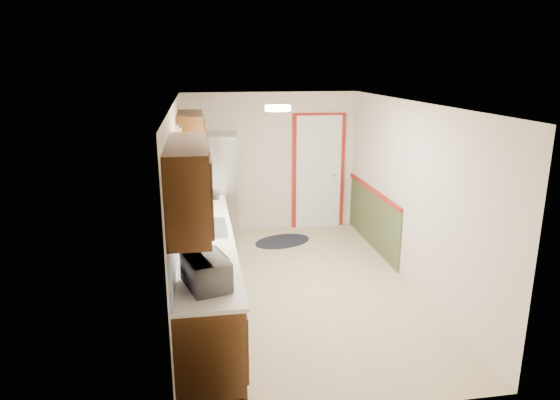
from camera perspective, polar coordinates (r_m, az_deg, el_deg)
name	(u,v)px	position (r m, az deg, el deg)	size (l,w,h in m)	color
room_shell	(299,199)	(6.30, 2.18, 0.06)	(3.20, 5.20, 2.52)	tan
kitchen_run	(202,242)	(6.02, -8.94, -4.75)	(0.63, 4.00, 2.20)	#3A200D
back_wall_trim	(330,181)	(8.68, 5.69, 2.14)	(1.12, 2.30, 2.08)	maroon
ceiling_fixture	(278,108)	(5.85, -0.24, 10.46)	(0.30, 0.30, 0.06)	#FFD88C
microwave	(206,269)	(4.48, -8.40, -7.77)	(0.51, 0.28, 0.34)	white
refrigerator	(214,191)	(7.95, -7.60, 1.00)	(0.80, 0.78, 1.82)	#B7B7BC
rug	(283,241)	(8.32, 0.29, -4.73)	(0.98, 0.63, 0.01)	black
cooktop	(203,195)	(7.59, -8.80, 0.59)	(0.48, 0.57, 0.02)	black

